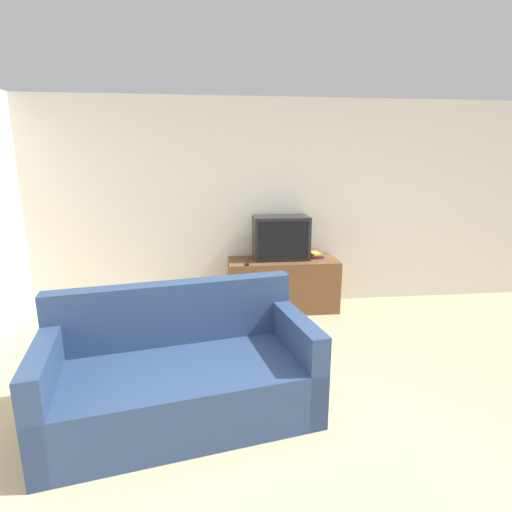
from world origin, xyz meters
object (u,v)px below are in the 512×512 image
book_stack (316,255)px  remote_on_stand (248,263)px  television (281,238)px  tv_stand (283,285)px  couch (181,376)px

book_stack → remote_on_stand: size_ratio=1.33×
remote_on_stand → television: bearing=28.4°
book_stack → remote_on_stand: (-0.90, -0.24, -0.02)m
television → book_stack: (0.46, -0.00, -0.24)m
tv_stand → television: 0.60m
tv_stand → book_stack: bearing=8.8°
tv_stand → remote_on_stand: bearing=-160.0°
tv_stand → book_stack: book_stack is taller
remote_on_stand → book_stack: bearing=14.7°
television → remote_on_stand: (-0.44, -0.24, -0.26)m
couch → tv_stand: bearing=50.2°
tv_stand → television: bearing=106.2°
couch → book_stack: couch is taller
couch → remote_on_stand: (0.67, 1.87, 0.36)m
tv_stand → remote_on_stand: (-0.46, -0.17, 0.34)m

